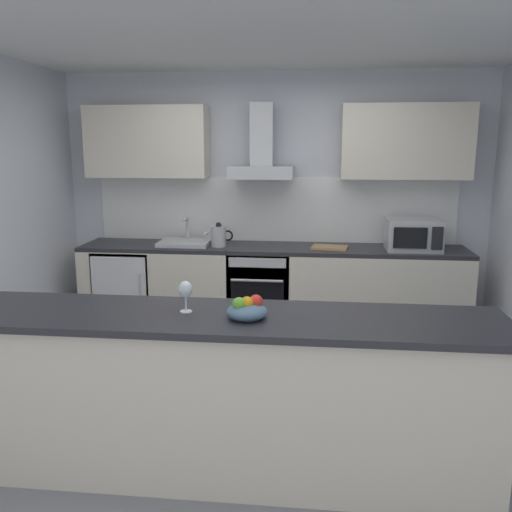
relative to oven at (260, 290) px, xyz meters
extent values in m
cube|color=gray|center=(0.11, -1.57, -0.47)|extent=(5.31, 4.83, 0.02)
cube|color=white|center=(0.11, -1.57, 2.15)|extent=(5.31, 4.83, 0.02)
cube|color=silver|center=(0.11, 0.41, 0.84)|extent=(5.31, 0.12, 2.60)
cube|color=white|center=(0.11, 0.33, 0.77)|extent=(3.66, 0.02, 0.66)
cube|color=beige|center=(0.11, 0.03, -0.03)|extent=(3.79, 0.60, 0.86)
cube|color=#28282D|center=(0.11, 0.03, 0.42)|extent=(3.79, 0.60, 0.04)
cube|color=beige|center=(0.04, -2.38, 0.00)|extent=(2.98, 0.52, 0.93)
cube|color=#28282D|center=(0.04, -2.38, 0.49)|extent=(3.08, 0.64, 0.04)
cube|color=beige|center=(-1.16, 0.18, 1.45)|extent=(1.21, 0.32, 0.70)
cube|color=beige|center=(1.37, 0.18, 1.45)|extent=(1.21, 0.32, 0.70)
cube|color=slate|center=(0.00, 0.01, 0.00)|extent=(0.60, 0.56, 0.80)
cube|color=black|center=(0.00, -0.29, -0.06)|extent=(0.50, 0.02, 0.48)
cube|color=#B7BABC|center=(0.00, -0.29, 0.34)|extent=(0.54, 0.02, 0.09)
cylinder|color=#B7BABC|center=(0.00, -0.32, 0.18)|extent=(0.49, 0.02, 0.02)
cube|color=white|center=(-1.36, 0.01, -0.04)|extent=(0.58, 0.56, 0.85)
cube|color=silver|center=(-1.36, -0.28, -0.04)|extent=(0.55, 0.02, 0.80)
cylinder|color=#B7BABC|center=(-1.14, -0.30, 0.01)|extent=(0.02, 0.02, 0.38)
cube|color=#B7BABC|center=(1.46, -0.02, 0.59)|extent=(0.50, 0.36, 0.30)
cube|color=black|center=(1.40, -0.21, 0.59)|extent=(0.30, 0.02, 0.19)
cube|color=black|center=(1.64, -0.21, 0.59)|extent=(0.10, 0.01, 0.21)
cube|color=silver|center=(-0.76, 0.01, 0.46)|extent=(0.50, 0.40, 0.04)
cylinder|color=#B7BABC|center=(-0.76, 0.13, 0.57)|extent=(0.03, 0.03, 0.26)
cylinder|color=#B7BABC|center=(-0.76, 0.05, 0.69)|extent=(0.03, 0.16, 0.03)
cylinder|color=#B7BABC|center=(-0.41, -0.03, 0.54)|extent=(0.15, 0.15, 0.20)
sphere|color=black|center=(-0.41, -0.03, 0.65)|extent=(0.06, 0.06, 0.06)
cone|color=#B7BABC|center=(-0.51, -0.03, 0.58)|extent=(0.09, 0.04, 0.07)
torus|color=black|center=(-0.32, -0.03, 0.55)|extent=(0.11, 0.02, 0.11)
cube|color=#B7BABC|center=(0.00, 0.11, 1.16)|extent=(0.62, 0.45, 0.12)
cube|color=#B7BABC|center=(0.00, 0.16, 1.52)|extent=(0.22, 0.22, 0.60)
cylinder|color=silver|center=(-0.17, -2.35, 0.51)|extent=(0.07, 0.07, 0.01)
cylinder|color=silver|center=(-0.17, -2.35, 0.56)|extent=(0.01, 0.01, 0.09)
ellipsoid|color=silver|center=(-0.17, -2.35, 0.64)|extent=(0.08, 0.08, 0.10)
ellipsoid|color=slate|center=(0.18, -2.42, 0.54)|extent=(0.22, 0.22, 0.09)
sphere|color=#66B233|center=(0.14, -2.44, 0.59)|extent=(0.07, 0.07, 0.07)
sphere|color=red|center=(0.22, -2.39, 0.59)|extent=(0.08, 0.08, 0.08)
sphere|color=orange|center=(0.18, -2.42, 0.59)|extent=(0.07, 0.07, 0.07)
cube|color=tan|center=(0.68, -0.02, 0.45)|extent=(0.37, 0.27, 0.02)
camera|label=1|loc=(0.52, -5.14, 1.42)|focal=37.51mm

